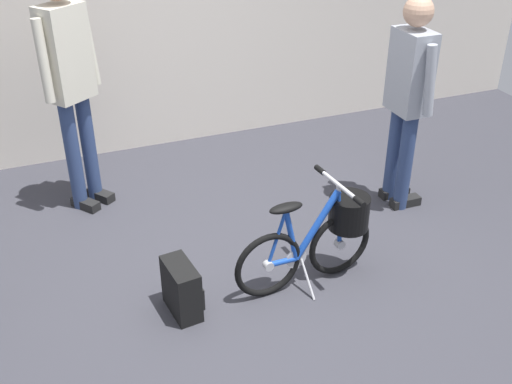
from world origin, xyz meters
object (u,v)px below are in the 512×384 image
at_px(backpack_on_floor, 182,289).
at_px(folding_bike_foreground, 323,233).
at_px(visitor_near_wall, 408,94).
at_px(visitor_browsing, 69,75).

bearing_deg(backpack_on_floor, folding_bike_foreground, -1.14).
height_order(visitor_near_wall, visitor_browsing, visitor_browsing).
xyz_separation_m(folding_bike_foreground, visitor_browsing, (-1.27, 1.56, 0.70)).
bearing_deg(visitor_near_wall, folding_bike_foreground, -146.57).
distance_m(folding_bike_foreground, visitor_browsing, 2.13).
bearing_deg(visitor_browsing, backpack_on_floor, -77.42).
distance_m(visitor_near_wall, visitor_browsing, 2.44).
height_order(folding_bike_foreground, visitor_browsing, visitor_browsing).
bearing_deg(folding_bike_foreground, visitor_near_wall, 33.43).
relative_size(folding_bike_foreground, visitor_near_wall, 0.61).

